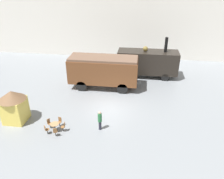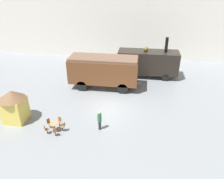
# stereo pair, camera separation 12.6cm
# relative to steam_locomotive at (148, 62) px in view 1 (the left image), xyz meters

# --- Properties ---
(ground_plane) EXTENTS (80.00, 80.00, 0.00)m
(ground_plane) POSITION_rel_steam_locomotive_xyz_m (-3.59, -8.48, -1.98)
(ground_plane) COLOR gray
(backdrop_wall) EXTENTS (44.00, 0.15, 9.00)m
(backdrop_wall) POSITION_rel_steam_locomotive_xyz_m (-3.59, 7.07, 2.52)
(backdrop_wall) COLOR silver
(backdrop_wall) RESTS_ON ground_plane
(steam_locomotive) EXTENTS (7.50, 2.51, 5.16)m
(steam_locomotive) POSITION_rel_steam_locomotive_xyz_m (0.00, 0.00, 0.00)
(steam_locomotive) COLOR black
(steam_locomotive) RESTS_ON ground_plane
(passenger_coach_wooden) EXTENTS (7.73, 2.86, 3.67)m
(passenger_coach_wooden) POSITION_rel_steam_locomotive_xyz_m (-5.00, -3.88, 0.22)
(passenger_coach_wooden) COLOR brown
(passenger_coach_wooden) RESTS_ON ground_plane
(cafe_table_near) EXTENTS (0.73, 0.73, 0.73)m
(cafe_table_near) POSITION_rel_steam_locomotive_xyz_m (-7.63, -12.60, -1.44)
(cafe_table_near) COLOR black
(cafe_table_near) RESTS_ON ground_plane
(cafe_chair_0) EXTENTS (0.40, 0.39, 0.87)m
(cafe_chair_0) POSITION_rel_steam_locomotive_xyz_m (-8.27, -12.22, -1.47)
(cafe_chair_0) COLOR black
(cafe_chair_0) RESTS_ON ground_plane
(cafe_chair_1) EXTENTS (0.40, 0.40, 0.87)m
(cafe_chair_1) POSITION_rel_steam_locomotive_xyz_m (-8.18, -13.09, -1.47)
(cafe_chair_1) COLOR black
(cafe_chair_1) RESTS_ON ground_plane
(cafe_chair_2) EXTENTS (0.38, 0.40, 0.87)m
(cafe_chair_2) POSITION_rel_steam_locomotive_xyz_m (-7.33, -13.27, -1.47)
(cafe_chair_2) COLOR black
(cafe_chair_2) RESTS_ON ground_plane
(cafe_chair_3) EXTENTS (0.37, 0.36, 0.87)m
(cafe_chair_3) POSITION_rel_steam_locomotive_xyz_m (-6.90, -12.52, -1.47)
(cafe_chair_3) COLOR black
(cafe_chair_3) RESTS_ON ground_plane
(cafe_chair_4) EXTENTS (0.36, 0.38, 0.87)m
(cafe_chair_4) POSITION_rel_steam_locomotive_xyz_m (-7.47, -11.88, -1.47)
(cafe_chair_4) COLOR black
(cafe_chair_4) RESTS_ON ground_plane
(visitor_person) EXTENTS (0.34, 0.34, 1.78)m
(visitor_person) POSITION_rel_steam_locomotive_xyz_m (-3.94, -11.85, -1.00)
(visitor_person) COLOR #262633
(visitor_person) RESTS_ON ground_plane
(ticket_kiosk) EXTENTS (2.34, 2.34, 3.00)m
(ticket_kiosk) POSITION_rel_steam_locomotive_xyz_m (-11.59, -11.62, -0.31)
(ticket_kiosk) COLOR #DBC151
(ticket_kiosk) RESTS_ON ground_plane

